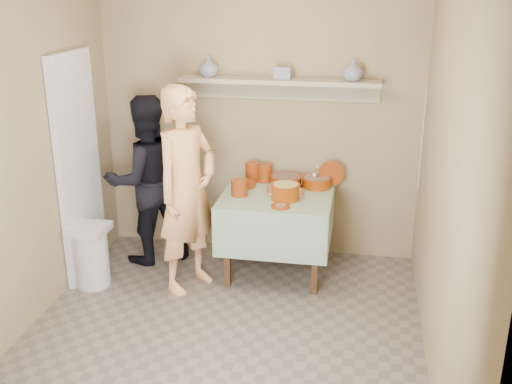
% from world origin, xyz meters
% --- Properties ---
extents(ground, '(3.50, 3.50, 0.00)m').
position_xyz_m(ground, '(0.00, 0.00, 0.00)').
color(ground, '#6C5F55').
rests_on(ground, ground).
extents(tile_panel, '(0.06, 0.70, 2.00)m').
position_xyz_m(tile_panel, '(-1.46, 0.95, 1.00)').
color(tile_panel, silver).
rests_on(tile_panel, ground).
extents(plate_stack_a, '(0.14, 0.14, 0.18)m').
position_xyz_m(plate_stack_a, '(-0.03, 1.57, 0.85)').
color(plate_stack_a, maroon).
rests_on(plate_stack_a, serving_table).
extents(plate_stack_b, '(0.13, 0.13, 0.16)m').
position_xyz_m(plate_stack_b, '(0.08, 1.58, 0.84)').
color(plate_stack_b, maroon).
rests_on(plate_stack_b, serving_table).
extents(bowl_stack, '(0.15, 0.15, 0.15)m').
position_xyz_m(bowl_stack, '(-0.07, 1.15, 0.83)').
color(bowl_stack, maroon).
rests_on(bowl_stack, serving_table).
extents(empty_bowl, '(0.19, 0.19, 0.05)m').
position_xyz_m(empty_bowl, '(-0.06, 1.39, 0.79)').
color(empty_bowl, maroon).
rests_on(empty_bowl, serving_table).
extents(propped_lid, '(0.24, 0.13, 0.23)m').
position_xyz_m(propped_lid, '(0.70, 1.56, 0.88)').
color(propped_lid, maroon).
rests_on(propped_lid, serving_table).
extents(vase_right, '(0.22, 0.22, 0.18)m').
position_xyz_m(vase_right, '(0.85, 1.62, 1.81)').
color(vase_right, navy).
rests_on(vase_right, wall_shelf).
extents(vase_left, '(0.24, 0.24, 0.18)m').
position_xyz_m(vase_left, '(-0.44, 1.62, 1.81)').
color(vase_left, navy).
rests_on(vase_left, wall_shelf).
extents(ceramic_box, '(0.16, 0.12, 0.11)m').
position_xyz_m(ceramic_box, '(0.24, 1.62, 1.77)').
color(ceramic_box, navy).
rests_on(ceramic_box, wall_shelf).
extents(person_cook, '(0.67, 0.77, 1.77)m').
position_xyz_m(person_cook, '(-0.46, 0.86, 0.89)').
color(person_cook, '#E7A063').
rests_on(person_cook, ground).
extents(person_helper, '(0.98, 0.95, 1.59)m').
position_xyz_m(person_helper, '(-0.99, 1.32, 0.80)').
color(person_helper, black).
rests_on(person_helper, ground).
extents(room_shell, '(3.04, 3.54, 2.62)m').
position_xyz_m(room_shell, '(0.00, 0.00, 1.61)').
color(room_shell, '#99835E').
rests_on(room_shell, ground).
extents(serving_table, '(0.97, 0.97, 0.76)m').
position_xyz_m(serving_table, '(0.25, 1.28, 0.64)').
color(serving_table, '#4C2D16').
rests_on(serving_table, ground).
extents(cazuela_meat_a, '(0.30, 0.30, 0.10)m').
position_xyz_m(cazuela_meat_a, '(0.30, 1.49, 0.82)').
color(cazuela_meat_a, '#772702').
rests_on(cazuela_meat_a, serving_table).
extents(cazuela_meat_b, '(0.28, 0.28, 0.10)m').
position_xyz_m(cazuela_meat_b, '(0.58, 1.50, 0.82)').
color(cazuela_meat_b, '#772702').
rests_on(cazuela_meat_b, serving_table).
extents(ladle, '(0.08, 0.26, 0.19)m').
position_xyz_m(ladle, '(0.56, 1.51, 0.87)').
color(ladle, silver).
rests_on(ladle, cazuela_meat_b).
extents(cazuela_rice, '(0.33, 0.25, 0.14)m').
position_xyz_m(cazuela_rice, '(0.34, 1.12, 0.85)').
color(cazuela_rice, '#772702').
rests_on(cazuela_rice, serving_table).
extents(front_plate, '(0.16, 0.16, 0.03)m').
position_xyz_m(front_plate, '(0.32, 0.93, 0.77)').
color(front_plate, maroon).
rests_on(front_plate, serving_table).
extents(wall_shelf, '(1.80, 0.25, 0.21)m').
position_xyz_m(wall_shelf, '(0.20, 1.65, 1.67)').
color(wall_shelf, tan).
rests_on(wall_shelf, room_shell).
extents(trash_bin, '(0.32, 0.32, 0.56)m').
position_xyz_m(trash_bin, '(-1.31, 0.72, 0.28)').
color(trash_bin, silver).
rests_on(trash_bin, ground).
extents(electrical_cord, '(0.01, 0.05, 0.90)m').
position_xyz_m(electrical_cord, '(1.47, 1.48, 1.25)').
color(electrical_cord, silver).
rests_on(electrical_cord, wall_shelf).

